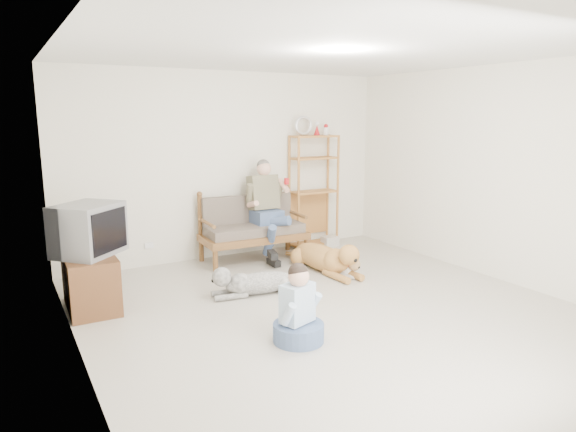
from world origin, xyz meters
TOP-DOWN VIEW (x-y plane):
  - floor at (0.00, 0.00)m, footprint 5.50×5.50m
  - ceiling at (0.00, 0.00)m, footprint 5.50×5.50m
  - wall_back at (0.00, 2.75)m, footprint 5.00×0.00m
  - wall_left at (-2.50, 0.00)m, footprint 0.00×5.50m
  - wall_right at (2.50, 0.00)m, footprint 0.00×5.50m
  - loveseat at (0.16, 2.36)m, footprint 1.53×0.76m
  - man at (0.34, 2.16)m, footprint 0.55×0.79m
  - etagere at (1.34, 2.55)m, footprint 0.79×0.34m
  - book_stack at (1.58, 2.42)m, footprint 0.25×0.18m
  - tv_stand at (-2.23, 1.47)m, footprint 0.52×0.91m
  - crt_tv at (-2.20, 1.48)m, footprint 0.85×0.84m
  - wall_outlet at (-1.25, 2.73)m, footprint 0.12×0.02m
  - golden_retriever at (0.75, 1.30)m, footprint 0.45×1.56m
  - shaggy_dog at (-0.51, 0.98)m, footprint 1.25×0.41m
  - terrier at (0.86, 1.06)m, footprint 0.33×0.69m
  - child at (-0.69, -0.37)m, footprint 0.48×0.48m

SIDE VIEW (x-z plane):
  - floor at x=0.00m, z-range 0.00..0.00m
  - book_stack at x=1.58m, z-range 0.00..0.16m
  - terrier at x=0.86m, z-range -0.02..0.24m
  - shaggy_dog at x=-0.51m, z-range -0.04..0.33m
  - golden_retriever at x=0.75m, z-range -0.04..0.43m
  - child at x=-0.69m, z-range -0.11..0.65m
  - wall_outlet at x=-1.25m, z-range 0.26..0.34m
  - tv_stand at x=-2.23m, z-range 0.00..0.60m
  - loveseat at x=0.16m, z-range 0.01..0.96m
  - man at x=0.34m, z-range 0.03..1.30m
  - crt_tv at x=-2.20m, z-range 0.60..1.15m
  - etagere at x=1.34m, z-range -0.13..1.94m
  - wall_left at x=-2.50m, z-range -1.40..4.10m
  - wall_right at x=2.50m, z-range -1.40..4.10m
  - wall_back at x=0.00m, z-range -1.15..3.85m
  - ceiling at x=0.00m, z-range 2.70..2.70m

